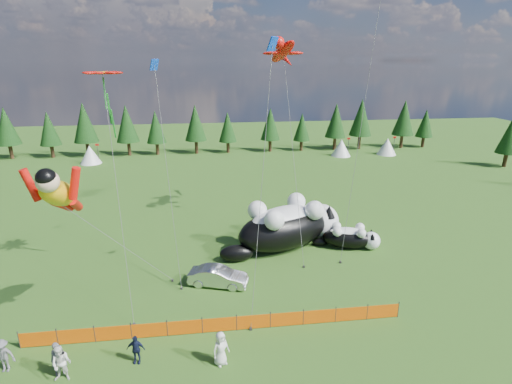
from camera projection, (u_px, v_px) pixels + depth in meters
ground at (218, 303)px, 26.24m from camera, size 160.00×160.00×0.00m
safety_fence at (220, 324)px, 23.26m from camera, size 22.06×0.06×1.10m
tree_line at (207, 130)px, 67.36m from camera, size 90.00×4.00×8.00m
festival_tents at (276, 149)px, 64.81m from camera, size 50.00×3.20×2.80m
cat_large at (289, 225)px, 33.62m from camera, size 10.92×7.23×4.17m
cat_small at (351, 237)px, 33.69m from camera, size 5.52×3.04×2.03m
car at (218, 277)px, 28.06m from camera, size 4.41×2.62×1.37m
spectator_a at (58, 359)px, 19.99m from camera, size 0.79×0.67×1.84m
spectator_b at (61, 364)px, 19.60m from camera, size 0.99×0.63×1.96m
spectator_c at (136, 349)px, 20.80m from camera, size 1.01×0.62×1.63m
spectator_d at (3, 356)px, 20.18m from camera, size 1.25×0.72×1.86m
spectator_e at (221, 349)px, 20.65m from camera, size 1.12×1.00×1.92m
superhero_kite at (59, 193)px, 20.92m from camera, size 7.12×7.16×11.74m
gecko_kite at (283, 52)px, 34.40m from camera, size 4.43×12.88×18.29m
flower_kite at (103, 76)px, 24.43m from camera, size 2.87×6.94×15.34m
diamond_kite_a at (155, 74)px, 27.73m from camera, size 1.82×5.60×15.98m
diamond_kite_c at (272, 56)px, 21.97m from camera, size 2.25×3.86×16.89m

